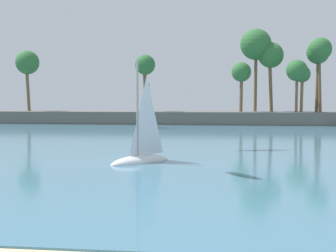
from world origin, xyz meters
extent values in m
cube|color=teal|center=(0.00, 58.13, 0.03)|extent=(220.00, 97.99, 0.06)
cube|color=#605B54|center=(0.00, 67.12, 0.90)|extent=(80.24, 6.00, 1.80)
cylinder|color=brown|center=(12.75, 68.02, 5.85)|extent=(0.60, 0.49, 8.10)
sphere|color=#2D6633|center=(12.75, 68.02, 9.89)|extent=(3.12, 3.12, 3.12)
cylinder|color=brown|center=(6.48, 68.59, 5.73)|extent=(0.83, 0.91, 7.89)
sphere|color=#2D6633|center=(6.48, 68.59, 9.66)|extent=(3.55, 3.55, 3.55)
cylinder|color=brown|center=(4.42, 68.71, 6.50)|extent=(0.49, 0.47, 9.41)
sphere|color=#2D6633|center=(4.42, 68.71, 11.20)|extent=(4.38, 4.38, 4.38)
cylinder|color=brown|center=(10.39, 65.78, 4.34)|extent=(0.47, 0.60, 5.10)
sphere|color=#2D6633|center=(10.39, 65.78, 6.88)|extent=(2.24, 2.24, 2.24)
cylinder|color=brown|center=(12.96, 67.61, 6.06)|extent=(0.65, 0.90, 8.54)
sphere|color=#2D6633|center=(12.96, 67.61, 10.32)|extent=(3.16, 3.16, 3.16)
cylinder|color=brown|center=(2.42, 67.09, 4.54)|extent=(0.51, 0.47, 5.48)
sphere|color=#2D6633|center=(2.42, 67.09, 7.27)|extent=(2.69, 2.69, 2.69)
cylinder|color=brown|center=(-28.79, 67.83, 5.37)|extent=(0.79, 0.48, 7.15)
sphere|color=#2D6633|center=(-28.79, 67.83, 8.94)|extent=(3.49, 3.49, 3.49)
cylinder|color=brown|center=(-11.06, 67.23, 5.10)|extent=(0.72, 0.70, 6.63)
sphere|color=#2D6633|center=(-11.06, 67.23, 8.40)|extent=(2.86, 2.86, 2.86)
cylinder|color=brown|center=(9.70, 65.74, 4.58)|extent=(0.38, 0.60, 5.57)
sphere|color=#2D6633|center=(9.70, 65.74, 7.36)|extent=(2.85, 2.85, 2.85)
ellipsoid|color=white|center=(-3.69, 25.09, 0.06)|extent=(3.49, 4.09, 0.83)
cylinder|color=gray|center=(-3.81, 24.92, 3.08)|extent=(0.12, 0.12, 5.21)
pyramid|color=silver|center=(-3.39, 25.49, 2.69)|extent=(1.22, 1.58, 4.42)
ellipsoid|color=black|center=(-8.68, 56.89, 0.06)|extent=(1.28, 4.07, 0.81)
cylinder|color=gray|center=(-8.68, 56.69, 3.00)|extent=(0.12, 0.12, 5.06)
pyramid|color=white|center=(-8.67, 57.38, 2.62)|extent=(0.15, 1.82, 4.30)
camera|label=1|loc=(1.54, -2.09, 3.64)|focal=53.02mm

